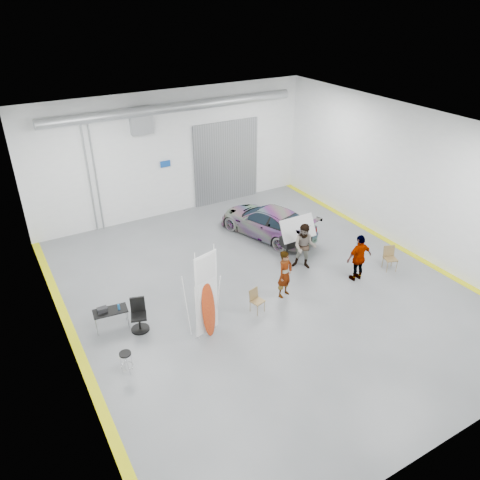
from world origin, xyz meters
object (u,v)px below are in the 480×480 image
surfboard_display (206,302)px  office_chair (138,317)px  person_c (359,258)px  folding_chair_near (257,305)px  person_b (305,247)px  shop_stool (126,363)px  sedan_car (267,221)px  person_a (285,274)px  work_table (108,311)px  folding_chair_far (389,263)px

surfboard_display → office_chair: (-1.80, 1.40, -0.80)m
person_c → folding_chair_near: size_ratio=2.21×
surfboard_display → folding_chair_near: (2.08, 0.24, -1.03)m
person_b → shop_stool: size_ratio=2.67×
surfboard_display → office_chair: surfboard_display is taller
person_c → folding_chair_near: person_c is taller
person_b → person_c: bearing=-10.5°
office_chair → sedan_car: bearing=43.1°
person_a → sedan_car: bearing=46.0°
work_table → office_chair: (0.82, -0.54, -0.19)m
sedan_car → surfboard_display: 7.40m
shop_stool → work_table: 2.28m
surfboard_display → folding_chair_near: bearing=-8.3°
folding_chair_far → shop_stool: bearing=-159.4°
person_a → work_table: person_a is taller
surfboard_display → person_b: bearing=3.8°
office_chair → work_table: bearing=164.4°
person_c → work_table: 9.34m
surfboard_display → folding_chair_near: size_ratio=3.71×
person_b → folding_chair_near: person_b is taller
shop_stool → work_table: bearing=86.0°
shop_stool → folding_chair_near: bearing=6.6°
folding_chair_near → person_c: bearing=-17.3°
surfboard_display → shop_stool: 2.95m
person_a → shop_stool: bearing=169.7°
sedan_car → office_chair: 8.11m
office_chair → folding_chair_near: bearing=1.1°
person_c → folding_chair_near: bearing=0.0°
folding_chair_far → shop_stool: (-10.90, -0.24, 0.05)m
person_b → office_chair: bearing=-134.2°
sedan_car → work_table: sedan_car is taller
sedan_car → folding_chair_far: 5.61m
folding_chair_near → shop_stool: bearing=171.7°
person_b → folding_chair_far: person_b is taller
person_b → office_chair: size_ratio=1.69×
sedan_car → office_chair: sedan_car is taller
person_b → surfboard_display: surfboard_display is taller
person_c → office_chair: 8.44m
person_b → shop_stool: (-8.02, -2.09, -0.61)m
person_b → person_c: (1.28, -1.72, -0.00)m
surfboard_display → work_table: bearing=128.6°
folding_chair_near → shop_stool: 4.90m
folding_chair_far → work_table: 10.94m
office_chair → shop_stool: bearing=-101.9°
surfboard_display → folding_chair_far: size_ratio=3.28×
folding_chair_near → office_chair: bearing=148.5°
sedan_car → person_a: bearing=47.2°
shop_stool → surfboard_display: bearing=6.5°
shop_stool → work_table: (0.16, 2.25, 0.33)m
sedan_car → office_chair: bearing=8.2°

